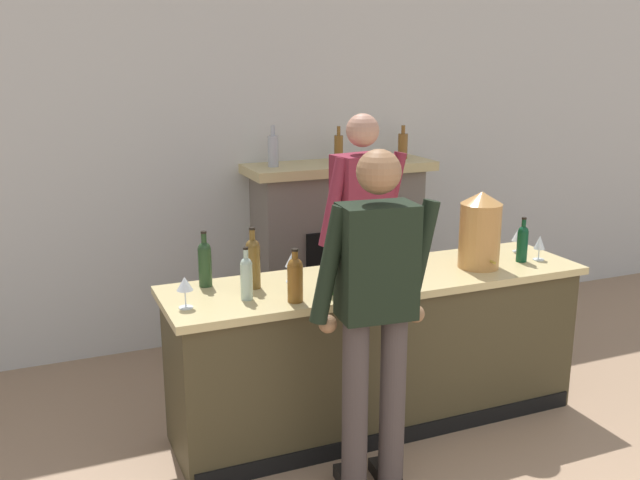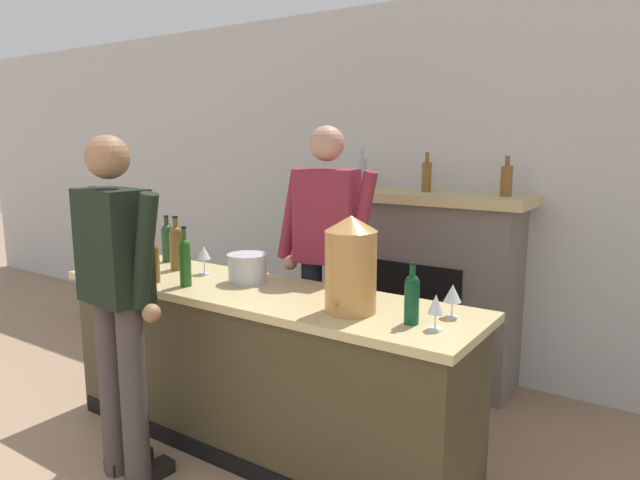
{
  "view_description": "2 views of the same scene",
  "coord_description": "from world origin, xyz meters",
  "px_view_note": "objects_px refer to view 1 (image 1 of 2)",
  "views": [
    {
      "loc": [
        -1.89,
        -1.07,
        2.19
      ],
      "look_at": [
        -0.21,
        2.9,
        1.05
      ],
      "focal_mm": 40.0,
      "sensor_mm": 36.0,
      "label": 1
    },
    {
      "loc": [
        1.96,
        0.11,
        1.74
      ],
      "look_at": [
        0.18,
        2.75,
        1.18
      ],
      "focal_mm": 32.0,
      "sensor_mm": 36.0,
      "label": 2
    }
  ],
  "objects_px": {
    "person_customer": "(375,312)",
    "wine_bottle_riesling_slim": "(331,267)",
    "fireplace_stone": "(338,248)",
    "wine_bottle_burgundy_dark": "(246,276)",
    "wine_glass_near_bucket": "(292,261)",
    "wine_bottle_cabernet_heavy": "(295,278)",
    "wine_bottle_rose_blush": "(205,262)",
    "wine_glass_mid_counter": "(540,244)",
    "copper_dispenser": "(480,230)",
    "wine_bottle_chardonnay_pale": "(253,261)",
    "ice_bucket_steel": "(349,261)",
    "wine_glass_front_left": "(185,285)",
    "wine_glass_front_right": "(518,235)",
    "person_bartender": "(361,239)",
    "wine_bottle_port_short": "(522,242)"
  },
  "relations": [
    {
      "from": "copper_dispenser",
      "to": "wine_bottle_chardonnay_pale",
      "type": "relative_size",
      "value": 1.36
    },
    {
      "from": "fireplace_stone",
      "to": "wine_glass_near_bucket",
      "type": "bearing_deg",
      "value": -123.64
    },
    {
      "from": "wine_bottle_cabernet_heavy",
      "to": "fireplace_stone",
      "type": "bearing_deg",
      "value": 59.0
    },
    {
      "from": "person_customer",
      "to": "wine_bottle_cabernet_heavy",
      "type": "height_order",
      "value": "person_customer"
    },
    {
      "from": "person_bartender",
      "to": "wine_glass_mid_counter",
      "type": "height_order",
      "value": "person_bartender"
    },
    {
      "from": "ice_bucket_steel",
      "to": "wine_glass_front_left",
      "type": "bearing_deg",
      "value": -169.66
    },
    {
      "from": "copper_dispenser",
      "to": "ice_bucket_steel",
      "type": "xyz_separation_m",
      "value": [
        -0.79,
        0.16,
        -0.15
      ]
    },
    {
      "from": "wine_glass_front_left",
      "to": "person_bartender",
      "type": "bearing_deg",
      "value": 24.65
    },
    {
      "from": "ice_bucket_steel",
      "to": "wine_bottle_cabernet_heavy",
      "type": "bearing_deg",
      "value": -145.77
    },
    {
      "from": "person_bartender",
      "to": "wine_bottle_riesling_slim",
      "type": "bearing_deg",
      "value": -127.32
    },
    {
      "from": "fireplace_stone",
      "to": "wine_glass_front_right",
      "type": "distance_m",
      "value": 1.51
    },
    {
      "from": "person_bartender",
      "to": "copper_dispenser",
      "type": "height_order",
      "value": "person_bartender"
    },
    {
      "from": "wine_bottle_rose_blush",
      "to": "wine_glass_front_right",
      "type": "bearing_deg",
      "value": -2.74
    },
    {
      "from": "wine_glass_front_left",
      "to": "wine_glass_mid_counter",
      "type": "bearing_deg",
      "value": 0.11
    },
    {
      "from": "person_customer",
      "to": "wine_bottle_rose_blush",
      "type": "bearing_deg",
      "value": 125.74
    },
    {
      "from": "wine_bottle_riesling_slim",
      "to": "wine_glass_front_right",
      "type": "xyz_separation_m",
      "value": [
        1.46,
        0.29,
        -0.04
      ]
    },
    {
      "from": "person_bartender",
      "to": "wine_bottle_burgundy_dark",
      "type": "bearing_deg",
      "value": -148.69
    },
    {
      "from": "person_customer",
      "to": "wine_bottle_rose_blush",
      "type": "xyz_separation_m",
      "value": [
        -0.62,
        0.86,
        0.09
      ]
    },
    {
      "from": "wine_bottle_rose_blush",
      "to": "wine_glass_front_left",
      "type": "height_order",
      "value": "wine_bottle_rose_blush"
    },
    {
      "from": "person_bartender",
      "to": "wine_glass_front_right",
      "type": "height_order",
      "value": "person_bartender"
    },
    {
      "from": "wine_glass_front_right",
      "to": "wine_glass_near_bucket",
      "type": "relative_size",
      "value": 0.9
    },
    {
      "from": "person_bartender",
      "to": "wine_glass_front_left",
      "type": "height_order",
      "value": "person_bartender"
    },
    {
      "from": "wine_bottle_port_short",
      "to": "wine_bottle_riesling_slim",
      "type": "bearing_deg",
      "value": -175.75
    },
    {
      "from": "wine_glass_front_right",
      "to": "wine_bottle_riesling_slim",
      "type": "bearing_deg",
      "value": -168.77
    },
    {
      "from": "wine_bottle_riesling_slim",
      "to": "wine_bottle_port_short",
      "type": "bearing_deg",
      "value": 4.25
    },
    {
      "from": "wine_bottle_riesling_slim",
      "to": "wine_bottle_rose_blush",
      "type": "height_order",
      "value": "wine_bottle_riesling_slim"
    },
    {
      "from": "wine_glass_near_bucket",
      "to": "wine_bottle_cabernet_heavy",
      "type": "bearing_deg",
      "value": -108.07
    },
    {
      "from": "wine_bottle_riesling_slim",
      "to": "wine_bottle_burgundy_dark",
      "type": "height_order",
      "value": "wine_bottle_riesling_slim"
    },
    {
      "from": "ice_bucket_steel",
      "to": "wine_bottle_riesling_slim",
      "type": "xyz_separation_m",
      "value": [
        -0.23,
        -0.26,
        0.07
      ]
    },
    {
      "from": "wine_bottle_cabernet_heavy",
      "to": "wine_glass_mid_counter",
      "type": "distance_m",
      "value": 1.69
    },
    {
      "from": "person_bartender",
      "to": "wine_bottle_chardonnay_pale",
      "type": "relative_size",
      "value": 5.31
    },
    {
      "from": "ice_bucket_steel",
      "to": "wine_bottle_burgundy_dark",
      "type": "relative_size",
      "value": 0.82
    },
    {
      "from": "wine_bottle_burgundy_dark",
      "to": "fireplace_stone",
      "type": "bearing_deg",
      "value": 51.26
    },
    {
      "from": "ice_bucket_steel",
      "to": "fireplace_stone",
      "type": "bearing_deg",
      "value": 68.27
    },
    {
      "from": "wine_bottle_riesling_slim",
      "to": "wine_bottle_cabernet_heavy",
      "type": "distance_m",
      "value": 0.23
    },
    {
      "from": "person_customer",
      "to": "wine_bottle_riesling_slim",
      "type": "xyz_separation_m",
      "value": [
        -0.03,
        0.47,
        0.1
      ]
    },
    {
      "from": "wine_bottle_rose_blush",
      "to": "copper_dispenser",
      "type": "bearing_deg",
      "value": -10.04
    },
    {
      "from": "wine_bottle_riesling_slim",
      "to": "wine_glass_mid_counter",
      "type": "xyz_separation_m",
      "value": [
        1.46,
        0.08,
        -0.04
      ]
    },
    {
      "from": "ice_bucket_steel",
      "to": "wine_bottle_chardonnay_pale",
      "type": "relative_size",
      "value": 0.68
    },
    {
      "from": "person_bartender",
      "to": "wine_bottle_port_short",
      "type": "relative_size",
      "value": 6.48
    },
    {
      "from": "wine_bottle_port_short",
      "to": "wine_glass_front_right",
      "type": "distance_m",
      "value": 0.22
    },
    {
      "from": "person_bartender",
      "to": "wine_bottle_rose_blush",
      "type": "distance_m",
      "value": 1.14
    },
    {
      "from": "wine_bottle_burgundy_dark",
      "to": "wine_glass_near_bucket",
      "type": "height_order",
      "value": "wine_bottle_burgundy_dark"
    },
    {
      "from": "fireplace_stone",
      "to": "copper_dispenser",
      "type": "xyz_separation_m",
      "value": [
        0.26,
        -1.49,
        0.46
      ]
    },
    {
      "from": "copper_dispenser",
      "to": "wine_glass_near_bucket",
      "type": "bearing_deg",
      "value": 171.91
    },
    {
      "from": "person_customer",
      "to": "wine_bottle_rose_blush",
      "type": "distance_m",
      "value": 1.06
    },
    {
      "from": "fireplace_stone",
      "to": "wine_glass_mid_counter",
      "type": "xyz_separation_m",
      "value": [
        0.7,
        -1.51,
        0.33
      ]
    },
    {
      "from": "fireplace_stone",
      "to": "wine_bottle_burgundy_dark",
      "type": "bearing_deg",
      "value": -128.74
    },
    {
      "from": "wine_bottle_cabernet_heavy",
      "to": "wine_glass_near_bucket",
      "type": "distance_m",
      "value": 0.33
    },
    {
      "from": "copper_dispenser",
      "to": "wine_glass_front_left",
      "type": "xyz_separation_m",
      "value": [
        -1.8,
        -0.02,
        -0.11
      ]
    }
  ]
}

